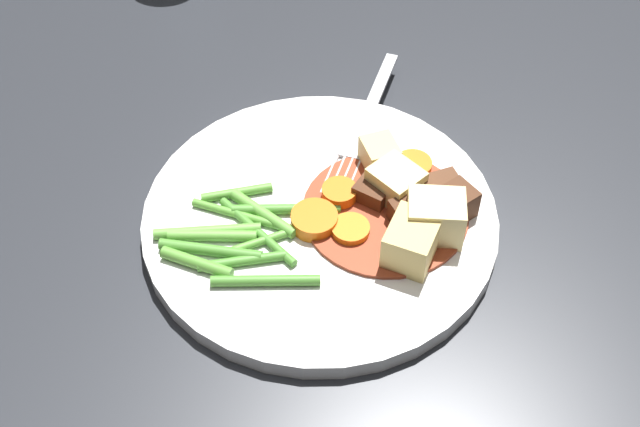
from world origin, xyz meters
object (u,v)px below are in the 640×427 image
object	(u,v)px
carrot_slice_0	(314,220)
meat_chunk_1	(410,216)
carrot_slice_3	(350,230)
potato_chunk_0	(435,218)
meat_chunk_2	(441,189)
fork	(363,125)
dinner_plate	(320,220)
carrot_slice_1	(413,166)
potato_chunk_3	(412,242)
meat_chunk_3	(456,203)
potato_chunk_2	(395,182)
carrot_slice_2	(339,194)
meat_chunk_0	(371,193)
potato_chunk_1	(380,156)

from	to	relation	value
carrot_slice_0	meat_chunk_1	xyz separation A→B (m)	(0.07, -0.02, 0.00)
carrot_slice_3	potato_chunk_0	xyz separation A→B (m)	(0.06, -0.02, 0.01)
meat_chunk_2	fork	bearing A→B (deg)	107.64
dinner_plate	carrot_slice_1	bearing A→B (deg)	13.70
carrot_slice_0	potato_chunk_3	bearing A→B (deg)	-40.39
carrot_slice_1	potato_chunk_0	xyz separation A→B (m)	(-0.01, -0.06, 0.01)
dinner_plate	meat_chunk_2	size ratio (longest dim) A/B	9.61
meat_chunk_1	meat_chunk_3	size ratio (longest dim) A/B	1.01
meat_chunk_2	meat_chunk_3	xyz separation A→B (m)	(0.00, -0.02, 0.00)
potato_chunk_2	potato_chunk_3	xyz separation A→B (m)	(-0.01, -0.06, 0.00)
potato_chunk_2	meat_chunk_3	bearing A→B (deg)	-41.49
carrot_slice_0	potato_chunk_3	size ratio (longest dim) A/B	0.85
potato_chunk_0	meat_chunk_2	world-z (taller)	potato_chunk_0
carrot_slice_2	meat_chunk_0	world-z (taller)	meat_chunk_0
carrot_slice_1	meat_chunk_2	world-z (taller)	meat_chunk_2
potato_chunk_2	meat_chunk_1	bearing A→B (deg)	-90.82
potato_chunk_2	meat_chunk_1	distance (m)	0.03
dinner_plate	potato_chunk_1	world-z (taller)	potato_chunk_1
potato_chunk_2	fork	bearing A→B (deg)	88.08
potato_chunk_0	meat_chunk_3	world-z (taller)	potato_chunk_0
carrot_slice_0	potato_chunk_0	size ratio (longest dim) A/B	0.85
carrot_slice_0	potato_chunk_1	bearing A→B (deg)	32.41
potato_chunk_3	meat_chunk_3	distance (m)	0.05
potato_chunk_2	meat_chunk_2	size ratio (longest dim) A/B	1.29
meat_chunk_0	carrot_slice_1	bearing A→B (deg)	24.79
dinner_plate	carrot_slice_2	size ratio (longest dim) A/B	9.95
potato_chunk_3	meat_chunk_0	world-z (taller)	potato_chunk_3
carrot_slice_3	meat_chunk_2	world-z (taller)	meat_chunk_2
carrot_slice_1	dinner_plate	bearing A→B (deg)	-166.30
carrot_slice_1	meat_chunk_2	xyz separation A→B (m)	(0.01, -0.03, 0.00)
meat_chunk_0	meat_chunk_1	world-z (taller)	meat_chunk_1
carrot_slice_0	potato_chunk_0	distance (m)	0.09
meat_chunk_0	potato_chunk_1	bearing A→B (deg)	60.22
meat_chunk_0	carrot_slice_0	bearing A→B (deg)	-167.75
potato_chunk_2	potato_chunk_3	world-z (taller)	potato_chunk_3
meat_chunk_1	carrot_slice_3	bearing A→B (deg)	172.79
dinner_plate	carrot_slice_1	size ratio (longest dim) A/B	9.18
potato_chunk_3	meat_chunk_2	bearing A→B (deg)	47.12
meat_chunk_1	meat_chunk_2	bearing A→B (deg)	30.00
carrot_slice_0	meat_chunk_1	distance (m)	0.07
carrot_slice_0	potato_chunk_2	xyz separation A→B (m)	(0.07, 0.01, 0.01)
potato_chunk_1	meat_chunk_0	distance (m)	0.04
potato_chunk_0	potato_chunk_3	bearing A→B (deg)	-148.97
potato_chunk_2	meat_chunk_3	distance (m)	0.05
fork	carrot_slice_1	bearing A→B (deg)	-71.10
dinner_plate	carrot_slice_1	xyz separation A→B (m)	(0.08, 0.02, 0.01)
carrot_slice_0	carrot_slice_3	xyz separation A→B (m)	(0.02, -0.02, -0.00)
carrot_slice_0	meat_chunk_3	size ratio (longest dim) A/B	1.37
carrot_slice_3	potato_chunk_2	distance (m)	0.05
carrot_slice_3	meat_chunk_3	size ratio (longest dim) A/B	1.12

